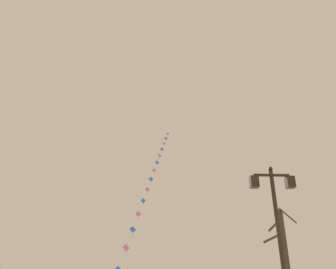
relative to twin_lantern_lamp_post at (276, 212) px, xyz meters
name	(u,v)px	position (x,y,z in m)	size (l,w,h in m)	color
twin_lantern_lamp_post	(276,212)	(0.00, 0.00, 0.00)	(1.53, 0.28, 5.15)	black
kite_train	(151,178)	(-4.59, 20.47, 7.20)	(4.30, 22.88, 20.80)	brown
bare_tree	(285,257)	(2.56, 6.63, -0.94)	(1.60, 1.67, 5.10)	#423323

